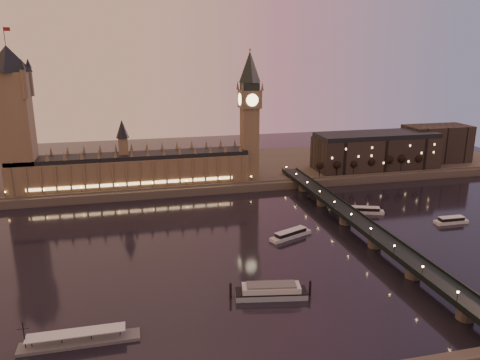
% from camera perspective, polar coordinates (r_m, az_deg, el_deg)
% --- Properties ---
extents(ground, '(700.00, 700.00, 0.00)m').
position_cam_1_polar(ground, '(268.76, -3.61, -8.40)').
color(ground, black).
rests_on(ground, ground).
extents(far_embankment, '(560.00, 130.00, 6.00)m').
position_cam_1_polar(far_embankment, '(426.59, -3.47, 1.22)').
color(far_embankment, '#423D35').
rests_on(far_embankment, ground).
extents(palace_of_westminster, '(180.00, 26.62, 52.00)m').
position_cam_1_polar(palace_of_westminster, '(373.47, -12.98, 1.70)').
color(palace_of_westminster, brown).
rests_on(palace_of_westminster, ground).
extents(victoria_tower, '(31.68, 31.68, 118.00)m').
position_cam_1_polar(victoria_tower, '(374.14, -25.81, 7.44)').
color(victoria_tower, brown).
rests_on(victoria_tower, ground).
extents(big_ben, '(17.68, 17.68, 104.00)m').
position_cam_1_polar(big_ben, '(377.81, 1.18, 8.78)').
color(big_ben, brown).
rests_on(big_ben, ground).
extents(westminster_bridge, '(13.20, 260.00, 15.30)m').
position_cam_1_polar(westminster_bridge, '(294.73, 14.28, -5.48)').
color(westminster_bridge, black).
rests_on(westminster_bridge, ground).
extents(city_block, '(155.00, 45.00, 34.00)m').
position_cam_1_polar(city_block, '(449.59, 18.52, 3.70)').
color(city_block, black).
rests_on(city_block, ground).
extents(bare_tree_0, '(6.70, 6.70, 13.62)m').
position_cam_1_polar(bare_tree_0, '(394.09, 9.84, 1.78)').
color(bare_tree_0, black).
rests_on(bare_tree_0, ground).
extents(bare_tree_1, '(6.70, 6.70, 13.62)m').
position_cam_1_polar(bare_tree_1, '(400.26, 11.86, 1.89)').
color(bare_tree_1, black).
rests_on(bare_tree_1, ground).
extents(bare_tree_2, '(6.70, 6.70, 13.62)m').
position_cam_1_polar(bare_tree_2, '(406.91, 13.81, 1.99)').
color(bare_tree_2, black).
rests_on(bare_tree_2, ground).
extents(bare_tree_3, '(6.70, 6.70, 13.62)m').
position_cam_1_polar(bare_tree_3, '(414.02, 15.69, 2.09)').
color(bare_tree_3, black).
rests_on(bare_tree_3, ground).
extents(bare_tree_4, '(6.70, 6.70, 13.62)m').
position_cam_1_polar(bare_tree_4, '(421.56, 17.51, 2.18)').
color(bare_tree_4, black).
rests_on(bare_tree_4, ground).
extents(bare_tree_5, '(6.70, 6.70, 13.62)m').
position_cam_1_polar(bare_tree_5, '(429.51, 19.26, 2.27)').
color(bare_tree_5, black).
rests_on(bare_tree_5, ground).
extents(bare_tree_6, '(6.70, 6.70, 13.62)m').
position_cam_1_polar(bare_tree_6, '(437.84, 20.95, 2.35)').
color(bare_tree_6, black).
rests_on(bare_tree_6, ground).
extents(cruise_boat_a, '(28.89, 17.23, 4.61)m').
position_cam_1_polar(cruise_boat_a, '(284.98, 6.20, -6.57)').
color(cruise_boat_a, silver).
rests_on(cruise_boat_a, ground).
extents(cruise_boat_b, '(25.30, 14.22, 4.56)m').
position_cam_1_polar(cruise_boat_b, '(334.81, 15.05, -3.59)').
color(cruise_boat_b, silver).
rests_on(cruise_boat_b, ground).
extents(cruise_boat_c, '(22.21, 6.37, 4.42)m').
position_cam_1_polar(cruise_boat_c, '(334.82, 24.35, -4.50)').
color(cruise_boat_c, silver).
rests_on(cruise_boat_c, ground).
extents(moored_barge, '(37.28, 14.71, 6.94)m').
position_cam_1_polar(moored_barge, '(219.96, 3.81, -13.36)').
color(moored_barge, '#869CAB').
rests_on(moored_barge, ground).
extents(pontoon_pier, '(45.31, 7.55, 12.08)m').
position_cam_1_polar(pontoon_pier, '(200.31, -19.00, -18.01)').
color(pontoon_pier, '#595B5E').
rests_on(pontoon_pier, ground).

